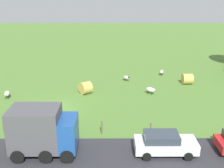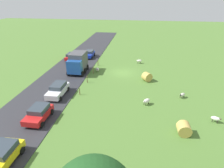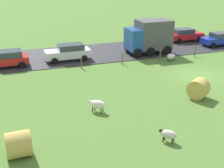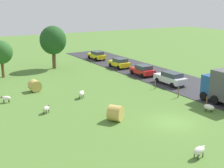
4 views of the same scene
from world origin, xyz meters
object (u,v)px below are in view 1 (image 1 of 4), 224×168
sheep_2 (126,78)px  car_5 (164,143)px  sheep_1 (7,94)px  sheep_3 (150,90)px  hay_bale_0 (187,79)px  truck_0 (43,130)px  sheep_4 (44,126)px  sheep_0 (162,72)px  hay_bale_1 (86,88)px

sheep_2 → car_5: bearing=6.0°
sheep_1 → sheep_3: 16.47m
hay_bale_0 → car_5: bearing=-20.6°
hay_bale_0 → sheep_1: bearing=-77.2°
sheep_3 → truck_0: bearing=-38.1°
sheep_2 → sheep_4: sheep_4 is taller
sheep_0 → sheep_2: bearing=-63.2°
sheep_0 → hay_bale_0: (3.95, 2.63, 0.18)m
sheep_1 → hay_bale_1: 8.88m
sheep_3 → hay_bale_1: (-0.19, -7.66, 0.18)m
truck_0 → sheep_0: bearing=148.2°
sheep_2 → hay_bale_1: hay_bale_1 is taller
sheep_4 → car_5: size_ratio=0.27×
sheep_3 → sheep_4: sheep_3 is taller
sheep_2 → hay_bale_1: size_ratio=0.70×
sheep_4 → truck_0: bearing=12.7°
sheep_1 → hay_bale_1: hay_bale_1 is taller
sheep_2 → sheep_1: bearing=-65.8°
sheep_4 → hay_bale_0: hay_bale_0 is taller
sheep_2 → hay_bale_1: (4.79, -5.09, 0.25)m
hay_bale_0 → truck_0: bearing=-43.1°
sheep_0 → truck_0: truck_0 is taller
sheep_4 → hay_bale_0: (-12.55, 15.77, 0.18)m
sheep_1 → sheep_2: 15.19m
hay_bale_1 → car_5: size_ratio=0.32×
sheep_3 → hay_bale_0: size_ratio=0.88×
sheep_4 → truck_0: truck_0 is taller
sheep_3 → hay_bale_1: 7.66m
sheep_3 → sheep_2: bearing=-152.8°
truck_0 → sheep_2: bearing=157.7°
sheep_3 → truck_0: 15.71m
sheep_3 → sheep_0: bearing=160.5°
sheep_2 → sheep_3: (4.98, 2.56, 0.08)m
hay_bale_0 → sheep_0: bearing=-146.4°
sheep_2 → truck_0: 18.75m
hay_bale_1 → truck_0: (12.50, -2.00, 1.22)m
sheep_0 → hay_bale_1: 12.76m
sheep_0 → hay_bale_0: hay_bale_0 is taller
sheep_3 → car_5: (12.45, -0.74, 0.37)m
sheep_0 → sheep_4: bearing=-38.5°
sheep_0 → hay_bale_1: hay_bale_1 is taller
sheep_2 → sheep_4: size_ratio=0.81×
sheep_1 → car_5: bearing=54.4°
sheep_1 → sheep_3: bearing=94.3°
sheep_0 → sheep_2: sheep_0 is taller
sheep_0 → sheep_4: size_ratio=0.88×
hay_bale_1 → car_5: (12.64, 6.92, 0.19)m
car_5 → hay_bale_0: bearing=159.4°
truck_0 → car_5: (0.14, 8.92, -1.03)m
truck_0 → sheep_4: bearing=-167.3°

